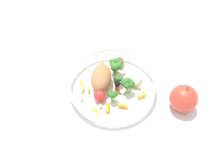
{
  "coord_description": "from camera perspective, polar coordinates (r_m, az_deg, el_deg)",
  "views": [
    {
      "loc": [
        0.32,
        -0.29,
        0.58
      ],
      "look_at": [
        0.0,
        0.01,
        0.03
      ],
      "focal_mm": 39.08,
      "sensor_mm": 36.0,
      "label": 1
    }
  ],
  "objects": [
    {
      "name": "ground_plane",
      "position": [
        0.72,
        -0.92,
        -1.72
      ],
      "size": [
        2.4,
        2.4,
        0.0
      ],
      "primitive_type": "plane",
      "color": "white"
    },
    {
      "name": "loose_apple",
      "position": [
        0.69,
        16.39,
        -3.23
      ],
      "size": [
        0.08,
        0.08,
        0.09
      ],
      "color": "#BC3828",
      "rests_on": "ground_plane"
    },
    {
      "name": "food_container",
      "position": [
        0.71,
        0.02,
        0.54
      ],
      "size": [
        0.26,
        0.26,
        0.07
      ],
      "color": "white",
      "rests_on": "ground_plane"
    }
  ]
}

